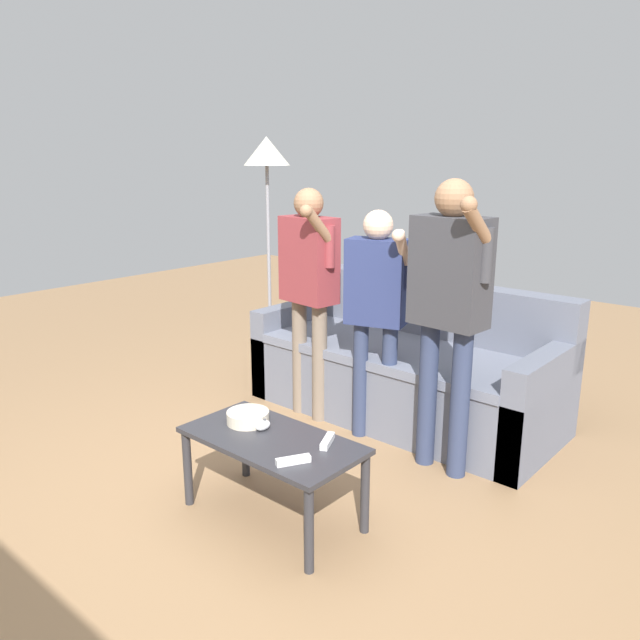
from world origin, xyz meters
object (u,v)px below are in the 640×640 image
coffee_table (272,450)px  player_center (376,299)px  floor_lamp (267,167)px  snack_bowl (248,417)px  couch (406,370)px  player_left (309,277)px  player_right (449,294)px  game_remote_wand_far (293,460)px  game_remote_nunchuk (263,425)px  game_remote_wand_near (327,441)px

coffee_table → player_center: bearing=98.9°
floor_lamp → player_center: 1.74m
coffee_table → snack_bowl: (-0.22, 0.05, 0.09)m
couch → player_left: (-0.48, -0.47, 0.66)m
coffee_table → player_right: size_ratio=0.55×
game_remote_wand_far → player_left: bearing=129.3°
snack_bowl → game_remote_nunchuk: snack_bowl is taller
player_center → game_remote_wand_near: 1.13m
snack_bowl → player_right: 1.24m
coffee_table → floor_lamp: size_ratio=0.48×
player_center → coffee_table: bearing=-81.1°
couch → game_remote_nunchuk: 1.51m
snack_bowl → player_left: bearing=115.9°
couch → player_right: 1.08m
game_remote_nunchuk → player_center: player_center is taller
player_left → game_remote_wand_far: 1.62m
couch → player_left: size_ratio=1.35×
game_remote_wand_near → snack_bowl: bearing=-170.3°
game_remote_nunchuk → snack_bowl: bearing=174.5°
game_remote_wand_near → game_remote_nunchuk: bearing=-165.2°
snack_bowl → game_remote_wand_far: size_ratio=1.40×
coffee_table → game_remote_wand_near: bearing=26.9°
player_left → player_right: (1.08, -0.08, 0.05)m
game_remote_nunchuk → player_right: bearing=63.9°
coffee_table → player_left: bearing=123.9°
game_remote_nunchuk → player_left: bearing=120.9°
coffee_table → player_center: 1.21m
player_right → game_remote_wand_far: size_ratio=10.58×
player_center → game_remote_wand_far: bearing=-70.4°
floor_lamp → player_right: (2.01, -0.62, -0.63)m
coffee_table → player_right: player_right is taller
floor_lamp → game_remote_wand_far: bearing=-42.3°
snack_bowl → game_remote_nunchuk: bearing=-5.5°
game_remote_nunchuk → player_left: 1.30m
couch → game_remote_wand_near: couch is taller
player_right → game_remote_wand_far: player_right is taller
game_remote_wand_far → game_remote_wand_near: bearing=92.4°
player_left → player_center: 0.55m
floor_lamp → player_right: floor_lamp is taller
player_right → couch: bearing=137.7°
player_center → game_remote_wand_far: 1.34m
snack_bowl → floor_lamp: bearing=132.4°
couch → game_remote_wand_far: couch is taller
player_center → game_remote_wand_near: player_center is taller
snack_bowl → player_left: 1.24m
player_left → game_remote_wand_far: size_ratio=10.03×
couch → player_center: (0.06, -0.46, 0.59)m
coffee_table → floor_lamp: (-1.64, 1.61, 1.29)m
snack_bowl → game_remote_nunchuk: size_ratio=2.46×
coffee_table → player_left: player_left is taller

